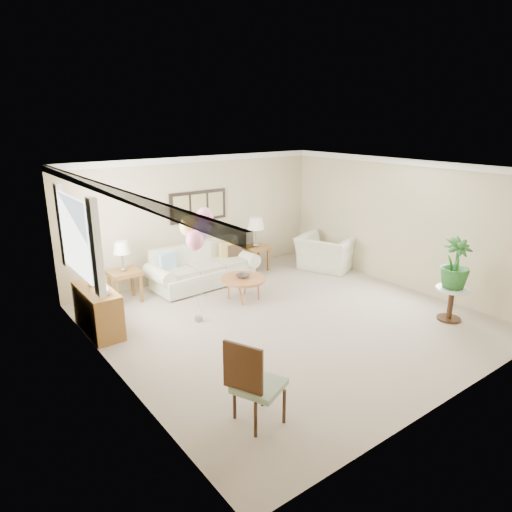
# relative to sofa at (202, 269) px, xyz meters

# --- Properties ---
(ground_plane) EXTENTS (6.00, 6.00, 0.00)m
(ground_plane) POSITION_rel_sofa_xyz_m (0.28, -2.39, -0.34)
(ground_plane) COLOR #A19280
(room_shell) EXTENTS (6.04, 6.04, 2.60)m
(room_shell) POSITION_rel_sofa_xyz_m (0.17, -2.30, 1.29)
(room_shell) COLOR #BDAE8A
(room_shell) RESTS_ON ground
(wall_art_triptych) EXTENTS (1.35, 0.06, 0.65)m
(wall_art_triptych) POSITION_rel_sofa_xyz_m (0.28, 0.57, 1.21)
(wall_art_triptych) COLOR black
(wall_art_triptych) RESTS_ON ground
(sofa) EXTENTS (2.35, 0.97, 0.85)m
(sofa) POSITION_rel_sofa_xyz_m (0.00, 0.00, 0.00)
(sofa) COLOR silver
(sofa) RESTS_ON ground
(end_table_left) EXTENTS (0.57, 0.52, 0.62)m
(end_table_left) POSITION_rel_sofa_xyz_m (-1.65, 0.06, 0.18)
(end_table_left) COLOR brown
(end_table_left) RESTS_ON ground
(end_table_right) EXTENTS (0.53, 0.48, 0.57)m
(end_table_right) POSITION_rel_sofa_xyz_m (1.45, 0.08, 0.14)
(end_table_right) COLOR brown
(end_table_right) RESTS_ON ground
(lamp_left) EXTENTS (0.32, 0.32, 0.56)m
(lamp_left) POSITION_rel_sofa_xyz_m (-1.65, 0.06, 0.72)
(lamp_left) COLOR gray
(lamp_left) RESTS_ON end_table_left
(lamp_right) EXTENTS (0.38, 0.38, 0.66)m
(lamp_right) POSITION_rel_sofa_xyz_m (1.45, 0.08, 0.74)
(lamp_right) COLOR gray
(lamp_right) RESTS_ON end_table_right
(coffee_table) EXTENTS (0.87, 0.87, 0.44)m
(coffee_table) POSITION_rel_sofa_xyz_m (0.20, -1.19, 0.07)
(coffee_table) COLOR #A95632
(coffee_table) RESTS_ON ground
(decor_bowl) EXTENTS (0.32, 0.32, 0.06)m
(decor_bowl) POSITION_rel_sofa_xyz_m (0.21, -1.17, 0.13)
(decor_bowl) COLOR #332A28
(decor_bowl) RESTS_ON coffee_table
(armchair) EXTENTS (1.40, 1.49, 0.77)m
(armchair) POSITION_rel_sofa_xyz_m (2.81, -0.79, 0.05)
(armchair) COLOR silver
(armchair) RESTS_ON ground
(side_table) EXTENTS (0.54, 0.54, 0.59)m
(side_table) POSITION_rel_sofa_xyz_m (2.53, -4.08, 0.11)
(side_table) COLOR silver
(side_table) RESTS_ON ground
(potted_plant) EXTENTS (0.64, 0.64, 0.87)m
(potted_plant) POSITION_rel_sofa_xyz_m (2.54, -4.07, 0.69)
(potted_plant) COLOR #1D531D
(potted_plant) RESTS_ON side_table
(accent_chair) EXTENTS (0.68, 0.67, 1.04)m
(accent_chair) POSITION_rel_sofa_xyz_m (-1.85, -4.30, 0.20)
(accent_chair) COLOR gray
(accent_chair) RESTS_ON ground
(credenza) EXTENTS (0.46, 1.20, 0.74)m
(credenza) POSITION_rel_sofa_xyz_m (-2.48, -0.89, 0.03)
(credenza) COLOR brown
(credenza) RESTS_ON ground
(vase_white) EXTENTS (0.21, 0.21, 0.20)m
(vase_white) POSITION_rel_sofa_xyz_m (-2.46, -1.24, 0.51)
(vase_white) COLOR silver
(vase_white) RESTS_ON credenza
(vase_sage) EXTENTS (0.23, 0.23, 0.21)m
(vase_sage) POSITION_rel_sofa_xyz_m (-2.46, -0.72, 0.51)
(vase_sage) COLOR beige
(vase_sage) RESTS_ON credenza
(balloon_cluster) EXTENTS (0.58, 0.48, 1.96)m
(balloon_cluster) POSITION_rel_sofa_xyz_m (-0.96, -1.56, 1.29)
(balloon_cluster) COLOR gray
(balloon_cluster) RESTS_ON ground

